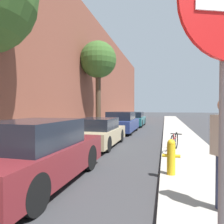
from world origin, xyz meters
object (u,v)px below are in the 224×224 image
parked_car_champagne (99,133)px  parked_car_teal (135,119)px  fire_hydrant (171,156)px  parked_car_navy (122,123)px  street_tree_far (98,61)px  bicycle (174,142)px  parked_car_maroon (38,154)px

parked_car_champagne → parked_car_teal: parked_car_teal is taller
parked_car_champagne → fire_hydrant: 4.94m
parked_car_navy → street_tree_far: bearing=173.0°
parked_car_champagne → parked_car_navy: bearing=90.1°
bicycle → parked_car_navy: bearing=130.0°
parked_car_champagne → street_tree_far: size_ratio=0.62×
street_tree_far → bicycle: size_ratio=4.07×
parked_car_maroon → parked_car_navy: 10.21m
street_tree_far → parked_car_maroon: bearing=-79.4°
parked_car_maroon → parked_car_champagne: (-0.12, 4.92, -0.09)m
parked_car_maroon → bicycle: bearing=51.6°
parked_car_navy → parked_car_champagne: bearing=-89.9°
parked_car_navy → parked_car_teal: size_ratio=1.06×
parked_car_champagne → bicycle: parked_car_champagne is taller
street_tree_far → fire_hydrant: (4.97, -9.33, -4.66)m
parked_car_maroon → bicycle: 5.19m
street_tree_far → fire_hydrant: bearing=-61.9°
parked_car_champagne → fire_hydrant: bearing=-50.5°
parked_car_teal → fire_hydrant: bearing=-78.3°
parked_car_champagne → fire_hydrant: (3.14, -3.81, -0.05)m
parked_car_teal → street_tree_far: (-2.02, -4.99, 4.58)m
parked_car_navy → parked_car_teal: bearing=87.8°
parked_car_champagne → fire_hydrant: parked_car_champagne is taller
parked_car_navy → parked_car_teal: (0.20, 5.21, -0.06)m
bicycle → fire_hydrant: bearing=-82.5°
parked_car_navy → fire_hydrant: 9.63m
parked_car_champagne → parked_car_navy: 5.29m
parked_car_maroon → street_tree_far: bearing=100.6°
parked_car_teal → bicycle: parked_car_teal is taller
parked_car_maroon → parked_car_teal: (0.07, 15.42, -0.06)m
parked_car_teal → fire_hydrant: size_ratio=4.86×
street_tree_far → fire_hydrant: street_tree_far is taller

